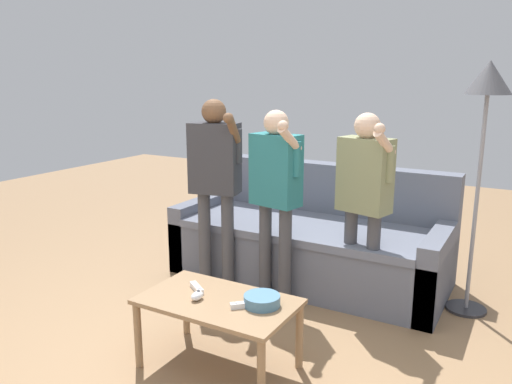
{
  "coord_description": "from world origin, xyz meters",
  "views": [
    {
      "loc": [
        1.46,
        -2.19,
        1.65
      ],
      "look_at": [
        -0.07,
        0.5,
        0.93
      ],
      "focal_mm": 35.41,
      "sensor_mm": 36.0,
      "label": 1
    }
  ],
  "objects": [
    {
      "name": "couch",
      "position": [
        -0.12,
        1.51,
        0.31
      ],
      "size": [
        2.19,
        0.96,
        0.91
      ],
      "color": "slate",
      "rests_on": "ground"
    },
    {
      "name": "game_remote_wand_near",
      "position": [
        -0.21,
        0.03,
        0.44
      ],
      "size": [
        0.14,
        0.12,
        0.03
      ],
      "color": "white",
      "rests_on": "coffee_table"
    },
    {
      "name": "coffee_table",
      "position": [
        -0.03,
        -0.02,
        0.36
      ],
      "size": [
        0.88,
        0.52,
        0.42
      ],
      "color": "#997551",
      "rests_on": "ground"
    },
    {
      "name": "game_remote_wand_spare",
      "position": [
        0.15,
        -0.03,
        0.44
      ],
      "size": [
        0.14,
        0.13,
        0.03
      ],
      "color": "white",
      "rests_on": "coffee_table"
    },
    {
      "name": "ground_plane",
      "position": [
        0.0,
        0.0,
        0.0
      ],
      "size": [
        12.0,
        12.0,
        0.0
      ],
      "primitive_type": "plane",
      "color": "#93704C"
    },
    {
      "name": "game_remote_nunchuk",
      "position": [
        -0.13,
        -0.08,
        0.44
      ],
      "size": [
        0.06,
        0.09,
        0.05
      ],
      "color": "white",
      "rests_on": "coffee_table"
    },
    {
      "name": "player_center",
      "position": [
        -0.16,
        0.93,
        0.89
      ],
      "size": [
        0.41,
        0.35,
        1.42
      ],
      "color": "#47474C",
      "rests_on": "ground"
    },
    {
      "name": "floor_lamp",
      "position": [
        1.11,
        1.47,
        1.48
      ],
      "size": [
        0.3,
        0.3,
        1.75
      ],
      "color": "#2D2D33",
      "rests_on": "ground"
    },
    {
      "name": "player_left",
      "position": [
        -0.67,
        0.92,
        0.93
      ],
      "size": [
        0.47,
        0.32,
        1.48
      ],
      "color": "#47474C",
      "rests_on": "ground"
    },
    {
      "name": "game_remote_wand_far",
      "position": [
        0.18,
        0.11,
        0.44
      ],
      "size": [
        0.14,
        0.12,
        0.03
      ],
      "color": "white",
      "rests_on": "coffee_table"
    },
    {
      "name": "player_right",
      "position": [
        0.44,
        1.08,
        0.89
      ],
      "size": [
        0.41,
        0.36,
        1.41
      ],
      "color": "#47474C",
      "rests_on": "ground"
    },
    {
      "name": "snack_bowl",
      "position": [
        0.22,
        0.04,
        0.45
      ],
      "size": [
        0.2,
        0.2,
        0.06
      ],
      "primitive_type": "cylinder",
      "color": "teal",
      "rests_on": "coffee_table"
    }
  ]
}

